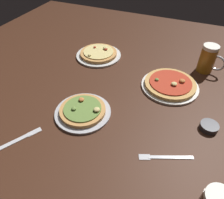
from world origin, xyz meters
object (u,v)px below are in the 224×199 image
object	(u,v)px
pizza_plate_near	(83,111)
ramekin_sauce	(209,127)
pizza_plate_far	(170,85)
beer_mug_amber	(208,59)
knife_right	(14,142)
fork_left	(165,157)
pizza_plate_side	(99,54)

from	to	relation	value
pizza_plate_near	ramekin_sauce	bearing A→B (deg)	13.41
pizza_plate_far	beer_mug_amber	size ratio (longest dim) A/B	1.89
pizza_plate_near	knife_right	xyz separation A→B (m)	(-0.18, -0.26, -0.01)
ramekin_sauce	fork_left	size ratio (longest dim) A/B	0.39
pizza_plate_near	pizza_plate_far	distance (m)	0.49
pizza_plate_near	pizza_plate_far	bearing A→B (deg)	46.81
fork_left	knife_right	xyz separation A→B (m)	(-0.59, -0.17, -0.00)
pizza_plate_near	beer_mug_amber	world-z (taller)	beer_mug_amber
pizza_plate_near	fork_left	distance (m)	0.42
pizza_plate_far	fork_left	xyz separation A→B (m)	(0.07, -0.45, -0.01)
pizza_plate_side	beer_mug_amber	world-z (taller)	beer_mug_amber
pizza_plate_far	pizza_plate_side	distance (m)	0.51
pizza_plate_far	ramekin_sauce	world-z (taller)	pizza_plate_far
beer_mug_amber	pizza_plate_near	bearing A→B (deg)	-129.77
pizza_plate_near	ramekin_sauce	world-z (taller)	pizza_plate_near
pizza_plate_near	pizza_plate_far	xyz separation A→B (m)	(0.34, 0.36, 0.00)
pizza_plate_side	fork_left	distance (m)	0.82
pizza_plate_far	beer_mug_amber	world-z (taller)	beer_mug_amber
knife_right	pizza_plate_side	bearing A→B (deg)	87.96
fork_left	beer_mug_amber	bearing A→B (deg)	82.68
ramekin_sauce	knife_right	world-z (taller)	ramekin_sauce
ramekin_sauce	fork_left	xyz separation A→B (m)	(-0.15, -0.22, -0.01)
pizza_plate_side	fork_left	size ratio (longest dim) A/B	1.42
pizza_plate_side	fork_left	xyz separation A→B (m)	(0.56, -0.59, -0.01)
pizza_plate_near	ramekin_sauce	distance (m)	0.57
pizza_plate_far	ramekin_sauce	xyz separation A→B (m)	(0.22, -0.23, -0.00)
fork_left	pizza_plate_side	bearing A→B (deg)	133.75
beer_mug_amber	knife_right	bearing A→B (deg)	-128.52
ramekin_sauce	pizza_plate_near	bearing A→B (deg)	-166.59
pizza_plate_near	beer_mug_amber	xyz separation A→B (m)	(0.49, 0.59, 0.06)
pizza_plate_near	pizza_plate_side	bearing A→B (deg)	107.44
fork_left	pizza_plate_near	bearing A→B (deg)	167.70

